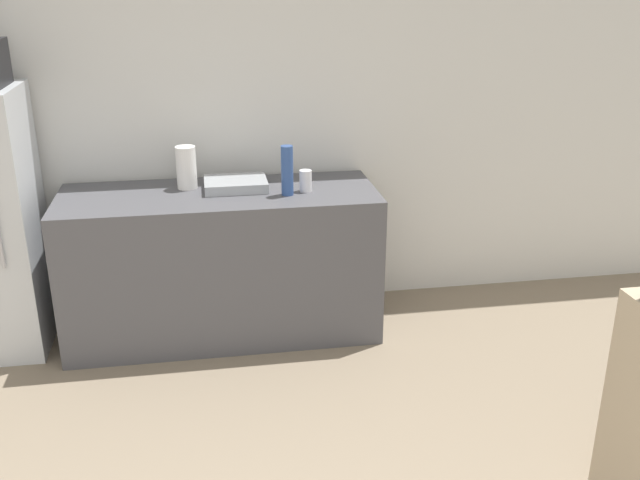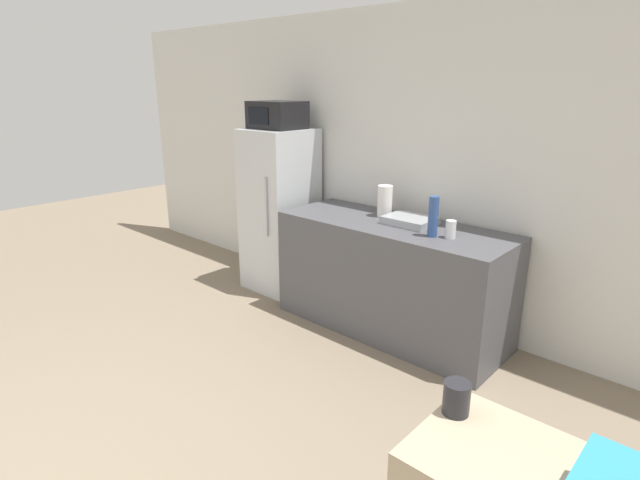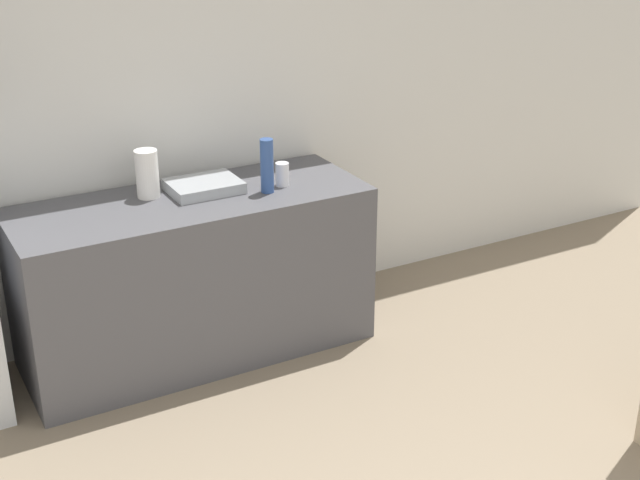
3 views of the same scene
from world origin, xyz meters
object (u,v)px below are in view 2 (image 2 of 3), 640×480
object	(u,v)px
bottle_tall	(433,217)
bottle_short	(451,229)
refrigerator	(280,211)
jar	(456,398)
paper_towel_roll	(385,201)
microwave	(277,115)

from	to	relation	value
bottle_tall	bottle_short	world-z (taller)	bottle_tall
refrigerator	jar	xyz separation A→B (m)	(2.92, -2.01, 0.28)
paper_towel_roll	refrigerator	bearing A→B (deg)	-175.70
bottle_tall	jar	xyz separation A→B (m)	(1.15, -1.86, -0.01)
jar	paper_towel_roll	distance (m)	2.73
refrigerator	bottle_short	xyz separation A→B (m)	(1.89, -0.10, 0.20)
bottle_short	paper_towel_roll	xyz separation A→B (m)	(-0.71, 0.19, 0.06)
jar	refrigerator	bearing A→B (deg)	145.48
microwave	bottle_tall	distance (m)	1.89
refrigerator	jar	world-z (taller)	refrigerator
jar	paper_towel_roll	world-z (taller)	paper_towel_roll
bottle_short	paper_towel_roll	bearing A→B (deg)	165.17
refrigerator	bottle_tall	bearing A→B (deg)	-4.86
jar	paper_towel_roll	bearing A→B (deg)	129.67
refrigerator	microwave	size ratio (longest dim) A/B	3.27
bottle_tall	bottle_short	distance (m)	0.15
bottle_short	bottle_tall	bearing A→B (deg)	-155.78
refrigerator	paper_towel_roll	xyz separation A→B (m)	(1.18, 0.09, 0.26)
refrigerator	microwave	distance (m)	0.92
microwave	bottle_tall	xyz separation A→B (m)	(1.77, -0.15, -0.63)
refrigerator	paper_towel_roll	distance (m)	1.21
microwave	paper_towel_roll	bearing A→B (deg)	4.35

